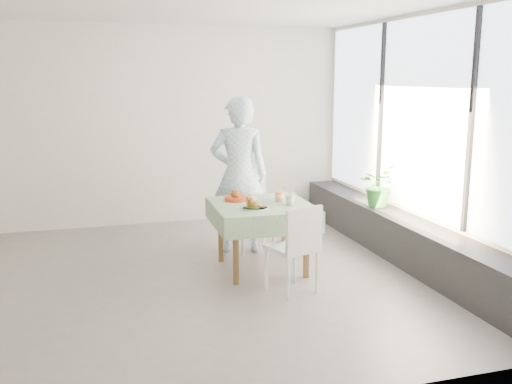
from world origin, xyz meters
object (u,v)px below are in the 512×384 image
object	(u,v)px
chair_near	(292,265)
diner	(239,175)
cafe_table	(262,229)
potted_plant	(378,185)
main_dish	(254,205)
juice_cup_orange	(280,195)
chair_far	(253,225)

from	to	relation	value
chair_near	diner	size ratio (longest dim) A/B	0.47
cafe_table	potted_plant	xyz separation A→B (m)	(1.66, 0.50, 0.31)
main_dish	potted_plant	size ratio (longest dim) A/B	0.51
chair_near	juice_cup_orange	world-z (taller)	juice_cup_orange
cafe_table	juice_cup_orange	distance (m)	0.42
chair_near	main_dish	xyz separation A→B (m)	(-0.25, 0.50, 0.52)
cafe_table	potted_plant	distance (m)	1.76
chair_far	juice_cup_orange	world-z (taller)	juice_cup_orange
main_dish	potted_plant	world-z (taller)	potted_plant
cafe_table	juice_cup_orange	size ratio (longest dim) A/B	3.57
diner	main_dish	distance (m)	0.97
cafe_table	main_dish	distance (m)	0.42
cafe_table	chair_near	bearing A→B (deg)	-82.00
main_dish	potted_plant	xyz separation A→B (m)	(1.81, 0.71, -0.02)
juice_cup_orange	potted_plant	world-z (taller)	juice_cup_orange
main_dish	cafe_table	bearing A→B (deg)	54.96
chair_far	main_dish	distance (m)	1.14
cafe_table	diner	bearing A→B (deg)	94.64
chair_near	main_dish	bearing A→B (deg)	116.94
juice_cup_orange	diner	bearing A→B (deg)	112.65
cafe_table	juice_cup_orange	world-z (taller)	juice_cup_orange
cafe_table	chair_near	distance (m)	0.74
chair_near	main_dish	size ratio (longest dim) A/B	3.20
chair_near	cafe_table	bearing A→B (deg)	98.00
cafe_table	chair_far	distance (m)	0.80
chair_far	chair_near	bearing A→B (deg)	-90.80
chair_near	juice_cup_orange	bearing A→B (deg)	80.95
chair_far	cafe_table	bearing A→B (deg)	-98.92
main_dish	juice_cup_orange	world-z (taller)	juice_cup_orange
cafe_table	diner	distance (m)	0.88
diner	cafe_table	bearing A→B (deg)	107.86
chair_far	chair_near	xyz separation A→B (m)	(-0.02, -1.49, -0.03)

